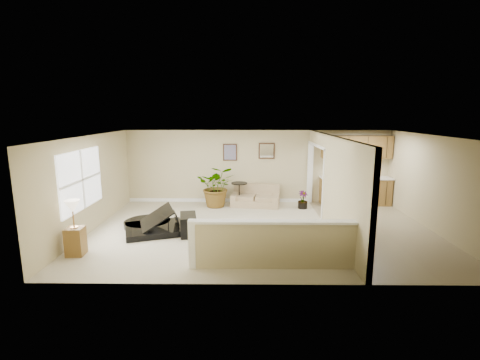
{
  "coord_description": "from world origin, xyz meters",
  "views": [
    {
      "loc": [
        -0.46,
        -8.85,
        3.06
      ],
      "look_at": [
        -0.58,
        0.4,
        1.28
      ],
      "focal_mm": 26.0,
      "sensor_mm": 36.0,
      "label": 1
    }
  ],
  "objects_px": {
    "accent_table": "(239,191)",
    "lamp_stand": "(75,232)",
    "small_plant": "(303,201)",
    "piano": "(154,209)",
    "palm_plant": "(217,187)",
    "piano_bench": "(188,225)",
    "loveseat": "(255,195)"
  },
  "relations": [
    {
      "from": "piano",
      "to": "lamp_stand",
      "type": "bearing_deg",
      "value": -147.59
    },
    {
      "from": "piano_bench",
      "to": "loveseat",
      "type": "bearing_deg",
      "value": 58.34
    },
    {
      "from": "small_plant",
      "to": "piano",
      "type": "bearing_deg",
      "value": -152.75
    },
    {
      "from": "small_plant",
      "to": "lamp_stand",
      "type": "height_order",
      "value": "lamp_stand"
    },
    {
      "from": "piano_bench",
      "to": "lamp_stand",
      "type": "distance_m",
      "value": 2.64
    },
    {
      "from": "piano",
      "to": "accent_table",
      "type": "relative_size",
      "value": 2.62
    },
    {
      "from": "piano_bench",
      "to": "small_plant",
      "type": "relative_size",
      "value": 1.35
    },
    {
      "from": "lamp_stand",
      "to": "palm_plant",
      "type": "bearing_deg",
      "value": 55.59
    },
    {
      "from": "palm_plant",
      "to": "lamp_stand",
      "type": "bearing_deg",
      "value": -124.41
    },
    {
      "from": "loveseat",
      "to": "palm_plant",
      "type": "xyz_separation_m",
      "value": [
        -1.28,
        -0.2,
        0.33
      ]
    },
    {
      "from": "accent_table",
      "to": "palm_plant",
      "type": "bearing_deg",
      "value": -168.94
    },
    {
      "from": "accent_table",
      "to": "lamp_stand",
      "type": "relative_size",
      "value": 0.63
    },
    {
      "from": "accent_table",
      "to": "small_plant",
      "type": "distance_m",
      "value": 2.12
    },
    {
      "from": "small_plant",
      "to": "lamp_stand",
      "type": "bearing_deg",
      "value": -145.36
    },
    {
      "from": "piano_bench",
      "to": "palm_plant",
      "type": "xyz_separation_m",
      "value": [
        0.53,
        2.73,
        0.42
      ]
    },
    {
      "from": "accent_table",
      "to": "lamp_stand",
      "type": "height_order",
      "value": "lamp_stand"
    },
    {
      "from": "loveseat",
      "to": "lamp_stand",
      "type": "bearing_deg",
      "value": -124.86
    },
    {
      "from": "loveseat",
      "to": "accent_table",
      "type": "xyz_separation_m",
      "value": [
        -0.54,
        -0.06,
        0.16
      ]
    },
    {
      "from": "piano",
      "to": "piano_bench",
      "type": "height_order",
      "value": "piano"
    },
    {
      "from": "piano_bench",
      "to": "lamp_stand",
      "type": "height_order",
      "value": "lamp_stand"
    },
    {
      "from": "piano_bench",
      "to": "accent_table",
      "type": "bearing_deg",
      "value": 66.26
    },
    {
      "from": "loveseat",
      "to": "palm_plant",
      "type": "relative_size",
      "value": 1.24
    },
    {
      "from": "piano",
      "to": "lamp_stand",
      "type": "xyz_separation_m",
      "value": [
        -1.31,
        -1.66,
        -0.06
      ]
    },
    {
      "from": "loveseat",
      "to": "piano",
      "type": "bearing_deg",
      "value": -127.8
    },
    {
      "from": "accent_table",
      "to": "palm_plant",
      "type": "xyz_separation_m",
      "value": [
        -0.73,
        -0.14,
        0.18
      ]
    },
    {
      "from": "loveseat",
      "to": "lamp_stand",
      "type": "distance_m",
      "value": 5.9
    },
    {
      "from": "loveseat",
      "to": "lamp_stand",
      "type": "xyz_separation_m",
      "value": [
        -4.07,
        -4.27,
        0.18
      ]
    },
    {
      "from": "piano",
      "to": "lamp_stand",
      "type": "distance_m",
      "value": 2.11
    },
    {
      "from": "lamp_stand",
      "to": "small_plant",
      "type": "bearing_deg",
      "value": 34.64
    },
    {
      "from": "accent_table",
      "to": "palm_plant",
      "type": "relative_size",
      "value": 0.57
    },
    {
      "from": "loveseat",
      "to": "piano_bench",
      "type": "bearing_deg",
      "value": -112.93
    },
    {
      "from": "palm_plant",
      "to": "lamp_stand",
      "type": "distance_m",
      "value": 4.94
    }
  ]
}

